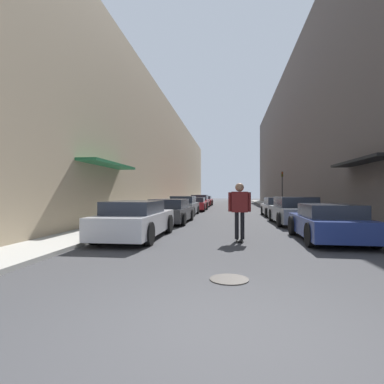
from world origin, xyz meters
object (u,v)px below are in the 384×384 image
Objects in this scene: parked_car_left_4 at (200,202)px; parked_car_left_3 at (195,204)px; parked_car_right_2 at (277,207)px; traffic_light at (282,186)px; parked_car_left_1 at (170,211)px; parked_car_left_2 at (184,206)px; parked_car_right_1 at (294,211)px; skateboarder at (240,205)px; parked_car_left_5 at (204,201)px; manhole_cover at (229,279)px; parked_car_left_0 at (136,220)px; parked_car_right_0 at (329,223)px.

parked_car_left_3 is at bearing -88.45° from parked_car_left_4.
parked_car_right_2 is 1.21× the size of traffic_light.
parked_car_left_1 is 1.15× the size of parked_car_left_2.
skateboarder is at bearing -116.57° from parked_car_right_1.
parked_car_right_1 is at bearing -96.69° from traffic_light.
manhole_cover is (3.24, -31.95, -0.60)m from parked_car_left_5.
skateboarder reaches higher than parked_car_left_5.
parked_car_left_4 is (0.05, 10.95, 0.02)m from parked_car_left_2.
parked_car_left_5 is at bearing 111.02° from parked_car_right_2.
parked_car_left_0 is at bearing -89.62° from parked_car_left_2.
parked_car_left_5 is 17.82m from parked_car_right_2.
skateboarder is 4.50m from manhole_cover.
manhole_cover is at bearing -94.13° from skateboarder.
parked_car_left_1 reaches higher than parked_car_left_3.
traffic_light is (7.65, 0.87, 1.61)m from parked_car_left_3.
manhole_cover is at bearing -81.67° from parked_car_left_3.
skateboarder is (-2.84, -10.98, 0.55)m from parked_car_right_2.
parked_car_right_2 is (6.39, -16.63, 0.00)m from parked_car_left_5.
parked_car_left_4 is 1.14× the size of parked_car_right_0.
parked_car_left_1 is (0.10, 5.44, -0.03)m from parked_car_left_0.
parked_car_right_1 reaches higher than parked_car_left_3.
parked_car_right_2 is (-0.02, 5.26, -0.05)m from parked_car_right_1.
parked_car_left_1 is 1.02× the size of parked_car_left_4.
parked_car_right_1 is at bearing -68.80° from parked_car_left_4.
parked_car_left_5 is 22.81m from parked_car_right_1.
parked_car_right_0 is (6.40, -21.83, -0.07)m from parked_car_left_4.
parked_car_left_0 reaches higher than parked_car_right_0.
parked_car_left_3 reaches higher than manhole_cover.
parked_car_left_2 is at bearing 107.64° from skateboarder.
parked_car_left_1 is 2.51× the size of skateboarder.
parked_car_left_0 is at bearing 125.03° from manhole_cover.
parked_car_right_2 is at bearing 40.31° from parked_car_left_1.
skateboarder is at bearing -3.85° from parked_car_left_0.
skateboarder is (3.39, -16.70, 0.57)m from parked_car_left_3.
parked_car_left_2 is 5.82× the size of manhole_cover.
traffic_light reaches higher than skateboarder.
parked_car_right_1 is (6.42, -21.89, 0.05)m from parked_car_left_5.
parked_car_left_2 reaches higher than parked_car_right_0.
parked_car_left_4 reaches higher than parked_car_left_3.
parked_car_left_4 is 17.72m from parked_car_right_1.
parked_car_left_2 is 15.99m from manhole_cover.
parked_car_right_1 reaches higher than parked_car_left_0.
parked_car_right_0 is at bearing -89.92° from parked_car_right_2.
parked_car_left_4 reaches higher than parked_car_left_2.
parked_car_left_5 is at bearing 97.33° from skateboarder.
parked_car_left_4 is 5.37m from parked_car_left_5.
parked_car_right_2 is at bearing -60.46° from parked_car_left_4.
parked_car_left_4 reaches higher than parked_car_right_1.
parked_car_left_1 is 21.94m from parked_car_left_5.
parked_car_left_1 is 6.28m from parked_car_right_1.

